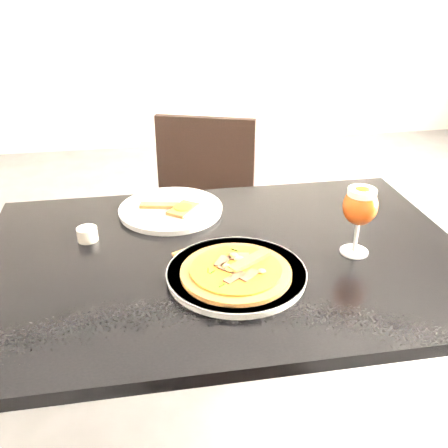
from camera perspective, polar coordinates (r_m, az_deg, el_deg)
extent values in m
plane|color=#58585B|center=(1.89, 9.39, -19.99)|extent=(6.00, 6.00, 0.00)
cube|color=black|center=(1.24, 0.13, -3.94)|extent=(1.21, 0.81, 0.03)
cylinder|color=black|center=(1.76, -19.81, -10.03)|extent=(0.05, 0.05, 0.72)
cylinder|color=black|center=(1.86, 14.98, -6.88)|extent=(0.05, 0.05, 0.72)
cube|color=black|center=(1.92, -3.11, -2.26)|extent=(0.52, 0.52, 0.04)
cylinder|color=black|center=(1.95, -8.79, -9.99)|extent=(0.03, 0.03, 0.41)
cylinder|color=black|center=(1.88, 0.93, -11.14)|extent=(0.03, 0.03, 0.41)
cylinder|color=black|center=(2.21, -6.21, -4.94)|extent=(0.03, 0.03, 0.41)
cylinder|color=black|center=(2.15, 2.29, -5.76)|extent=(0.03, 0.03, 0.41)
cube|color=black|center=(1.98, -2.12, 6.44)|extent=(0.37, 0.16, 0.41)
cylinder|color=silver|center=(1.14, 1.43, -5.71)|extent=(0.36, 0.36, 0.02)
cylinder|color=brown|center=(1.12, 1.37, -5.54)|extent=(0.25, 0.25, 0.01)
cylinder|color=#C23810|center=(1.11, 1.37, -5.19)|extent=(0.20, 0.20, 0.01)
cube|color=#503222|center=(1.12, 2.72, -4.87)|extent=(0.05, 0.02, 0.00)
cube|color=#503222|center=(1.15, 1.63, -3.82)|extent=(0.04, 0.06, 0.00)
cube|color=#503222|center=(1.13, -1.50, -4.27)|extent=(0.06, 0.05, 0.00)
cube|color=#503222|center=(1.10, 0.42, -5.54)|extent=(0.06, 0.05, 0.00)
cube|color=#503222|center=(1.08, 2.54, -6.11)|extent=(0.04, 0.06, 0.00)
ellipsoid|color=#EBBB4C|center=(1.12, 2.07, -4.59)|extent=(0.02, 0.02, 0.01)
ellipsoid|color=#EBBB4C|center=(1.16, 0.22, -3.37)|extent=(0.02, 0.02, 0.01)
ellipsoid|color=#EBBB4C|center=(1.11, 0.45, -4.93)|extent=(0.02, 0.02, 0.01)
ellipsoid|color=#EBBB4C|center=(1.06, 0.56, -6.64)|extent=(0.02, 0.02, 0.01)
ellipsoid|color=#EBBB4C|center=(1.10, 2.16, -5.17)|extent=(0.02, 0.02, 0.01)
cube|color=#18430C|center=(1.12, 1.49, -4.68)|extent=(0.01, 0.02, 0.00)
cube|color=#18430C|center=(1.14, 0.59, -4.04)|extent=(0.01, 0.02, 0.00)
cube|color=#18430C|center=(1.15, -1.39, -4.00)|extent=(0.01, 0.01, 0.00)
cube|color=#18430C|center=(1.11, -0.01, -5.00)|extent=(0.02, 0.01, 0.00)
cube|color=#18430C|center=(1.09, -1.05, -5.79)|extent=(0.02, 0.01, 0.00)
cube|color=#18430C|center=(1.10, 1.07, -5.37)|extent=(0.01, 0.01, 0.00)
cube|color=#18430C|center=(1.08, 1.62, -6.17)|extent=(0.00, 0.02, 0.00)
cube|color=#18430C|center=(1.07, 3.65, -6.54)|extent=(0.01, 0.02, 0.00)
cube|color=#18430C|center=(1.11, 2.70, -5.28)|extent=(0.02, 0.01, 0.00)
cube|color=#18430C|center=(1.13, 4.02, -4.69)|extent=(0.02, 0.00, 0.00)
cube|color=#18430C|center=(1.12, 1.84, -4.77)|extent=(0.01, 0.01, 0.00)
cube|color=brown|center=(1.14, 2.57, -4.00)|extent=(0.11, 0.08, 0.01)
cylinder|color=silver|center=(1.44, -6.10, 1.65)|extent=(0.39, 0.39, 0.02)
cube|color=brown|center=(1.44, -7.41, 2.12)|extent=(0.11, 0.05, 0.01)
cube|color=brown|center=(1.41, -4.69, 1.70)|extent=(0.10, 0.11, 0.01)
cylinder|color=#C23810|center=(1.41, -4.70, 1.94)|extent=(0.05, 0.05, 0.00)
cube|color=brown|center=(1.24, -3.45, -2.97)|extent=(0.11, 0.07, 0.01)
cylinder|color=#B7B2A5|center=(1.33, -15.34, -1.12)|extent=(0.05, 0.05, 0.04)
cylinder|color=gold|center=(1.32, -15.41, -0.65)|extent=(0.05, 0.05, 0.01)
cylinder|color=silver|center=(1.28, 14.64, -3.05)|extent=(0.07, 0.07, 0.00)
cylinder|color=silver|center=(1.26, 14.85, -1.49)|extent=(0.01, 0.01, 0.07)
ellipsoid|color=#95350E|center=(1.22, 15.32, 2.00)|extent=(0.08, 0.08, 0.10)
cylinder|color=silver|center=(1.21, 15.52, 3.53)|extent=(0.07, 0.07, 0.02)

